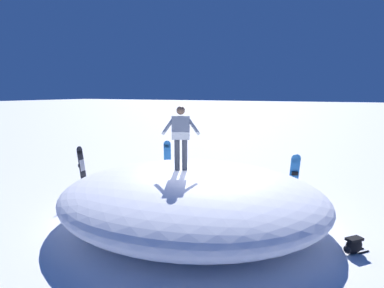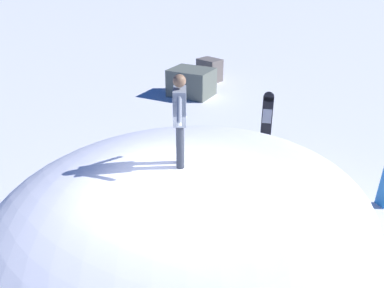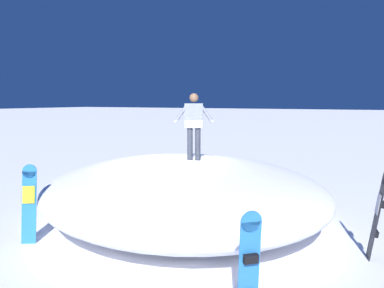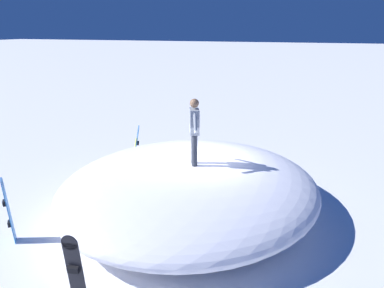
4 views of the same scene
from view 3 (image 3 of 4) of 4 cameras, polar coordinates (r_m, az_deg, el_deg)
The scene contains 7 objects.
ground at distance 9.13m, azimuth -3.91°, elevation -11.60°, with size 240.00×240.00×0.00m, color white.
snow_mound at distance 8.56m, azimuth -1.55°, elevation -7.70°, with size 7.26×6.67×1.48m, color white.
snowboarder_standing at distance 8.36m, azimuth 0.32°, elevation 3.82°, with size 0.97×0.48×1.69m.
snowboard_primary_upright at distance 7.89m, azimuth -26.18°, elevation -8.96°, with size 0.42×0.42×1.64m.
snowboard_secondary_upright at distance 7.19m, azimuth 29.31°, elevation -10.37°, with size 0.26×0.31×1.73m.
snowboard_tertiary_upright at distance 4.56m, azimuth 9.80°, elevation -20.53°, with size 0.29×0.27×1.63m.
backpack_near at distance 11.14m, azimuth -20.10°, elevation -7.51°, with size 0.55×0.61×0.37m.
Camera 3 is at (-4.41, 7.43, 2.97)m, focal length 31.02 mm.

